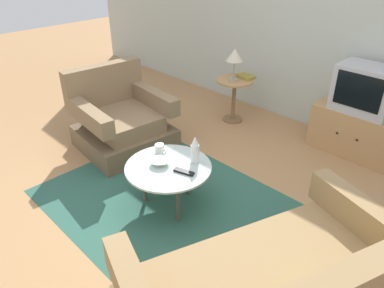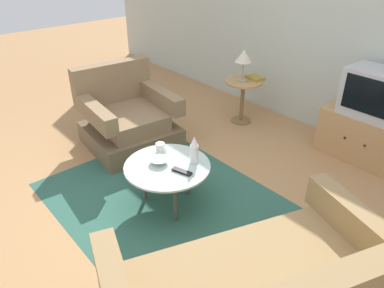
# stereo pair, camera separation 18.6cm
# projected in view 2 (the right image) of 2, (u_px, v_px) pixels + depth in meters

# --- Properties ---
(ground_plane) EXTENTS (16.00, 16.00, 0.00)m
(ground_plane) POSITION_uv_depth(u_px,v_px,m) (182.00, 206.00, 3.33)
(ground_plane) COLOR #AD7F51
(back_wall) EXTENTS (9.00, 0.12, 2.70)m
(back_wall) POSITION_uv_depth(u_px,v_px,m) (346.00, 18.00, 4.00)
(back_wall) COLOR #B2BCB2
(back_wall) RESTS_ON ground
(area_rug) EXTENTS (2.27, 1.74, 0.00)m
(area_rug) POSITION_uv_depth(u_px,v_px,m) (169.00, 203.00, 3.37)
(area_rug) COLOR #2D5B4C
(area_rug) RESTS_ON ground
(armchair) EXTENTS (1.00, 1.02, 0.88)m
(armchair) POSITION_uv_depth(u_px,v_px,m) (127.00, 120.00, 4.21)
(armchair) COLOR brown
(armchair) RESTS_ON ground
(coffee_table) EXTENTS (0.75, 0.75, 0.42)m
(coffee_table) POSITION_uv_depth(u_px,v_px,m) (168.00, 169.00, 3.18)
(coffee_table) COLOR #B2C6C1
(coffee_table) RESTS_ON ground
(side_table) EXTENTS (0.47, 0.47, 0.56)m
(side_table) POSITION_uv_depth(u_px,v_px,m) (243.00, 93.00, 4.65)
(side_table) COLOR tan
(side_table) RESTS_ON ground
(tv_stand) EXTENTS (0.91, 0.47, 0.51)m
(tv_stand) POSITION_uv_depth(u_px,v_px,m) (365.00, 137.00, 3.94)
(tv_stand) COLOR tan
(tv_stand) RESTS_ON ground
(television) EXTENTS (0.59, 0.41, 0.49)m
(television) POSITION_uv_depth(u_px,v_px,m) (376.00, 94.00, 3.68)
(television) COLOR #B7B7BC
(television) RESTS_ON tv_stand
(table_lamp) EXTENTS (0.21, 0.21, 0.39)m
(table_lamp) POSITION_uv_depth(u_px,v_px,m) (244.00, 57.00, 4.41)
(table_lamp) COLOR #9E937A
(table_lamp) RESTS_ON side_table
(vase) EXTENTS (0.07, 0.07, 0.26)m
(vase) POSITION_uv_depth(u_px,v_px,m) (194.00, 150.00, 3.14)
(vase) COLOR white
(vase) RESTS_ON coffee_table
(mug) EXTENTS (0.13, 0.08, 0.09)m
(mug) POSITION_uv_depth(u_px,v_px,m) (161.00, 148.00, 3.33)
(mug) COLOR white
(mug) RESTS_ON coffee_table
(bowl) EXTENTS (0.17, 0.17, 0.04)m
(bowl) POSITION_uv_depth(u_px,v_px,m) (159.00, 161.00, 3.18)
(bowl) COLOR silver
(bowl) RESTS_ON coffee_table
(tv_remote_dark) EXTENTS (0.18, 0.10, 0.02)m
(tv_remote_dark) POSITION_uv_depth(u_px,v_px,m) (182.00, 171.00, 3.06)
(tv_remote_dark) COLOR black
(tv_remote_dark) RESTS_ON coffee_table
(book) EXTENTS (0.24, 0.18, 0.04)m
(book) POSITION_uv_depth(u_px,v_px,m) (255.00, 78.00, 4.61)
(book) COLOR olive
(book) RESTS_ON side_table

